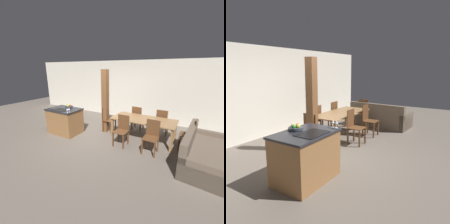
# 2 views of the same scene
# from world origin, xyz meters

# --- Properties ---
(ground_plane) EXTENTS (16.00, 16.00, 0.00)m
(ground_plane) POSITION_xyz_m (0.00, 0.00, 0.00)
(ground_plane) COLOR #665B51
(wall_back) EXTENTS (11.20, 0.08, 2.70)m
(wall_back) POSITION_xyz_m (0.00, 2.63, 1.35)
(wall_back) COLOR silver
(wall_back) RESTS_ON ground_plane
(kitchen_island) EXTENTS (1.18, 0.82, 0.93)m
(kitchen_island) POSITION_xyz_m (-1.18, -0.23, 0.46)
(kitchen_island) COLOR olive
(kitchen_island) RESTS_ON ground_plane
(fruit_bowl) EXTENTS (0.27, 0.27, 0.12)m
(fruit_bowl) POSITION_xyz_m (-1.17, 0.01, 0.97)
(fruit_bowl) COLOR #383D47
(fruit_bowl) RESTS_ON kitchen_island
(wine_glass_near) EXTENTS (0.07, 0.07, 0.15)m
(wine_glass_near) POSITION_xyz_m (-0.66, -0.56, 1.05)
(wine_glass_near) COLOR silver
(wine_glass_near) RESTS_ON kitchen_island
(wine_glass_middle) EXTENTS (0.07, 0.07, 0.15)m
(wine_glass_middle) POSITION_xyz_m (-0.66, -0.48, 1.05)
(wine_glass_middle) COLOR silver
(wine_glass_middle) RESTS_ON kitchen_island
(dining_table) EXTENTS (2.07, 0.93, 0.73)m
(dining_table) POSITION_xyz_m (1.55, 0.67, 0.64)
(dining_table) COLOR olive
(dining_table) RESTS_ON ground_plane
(dining_chair_near_left) EXTENTS (0.40, 0.40, 0.95)m
(dining_chair_near_left) POSITION_xyz_m (1.08, -0.02, 0.50)
(dining_chair_near_left) COLOR brown
(dining_chair_near_left) RESTS_ON ground_plane
(dining_chair_near_right) EXTENTS (0.40, 0.40, 0.95)m
(dining_chair_near_right) POSITION_xyz_m (2.01, -0.02, 0.50)
(dining_chair_near_right) COLOR brown
(dining_chair_near_right) RESTS_ON ground_plane
(dining_chair_far_left) EXTENTS (0.40, 0.40, 0.95)m
(dining_chair_far_left) POSITION_xyz_m (1.08, 1.36, 0.50)
(dining_chair_far_left) COLOR brown
(dining_chair_far_left) RESTS_ON ground_plane
(dining_chair_far_right) EXTENTS (0.40, 0.40, 0.95)m
(dining_chair_far_right) POSITION_xyz_m (2.01, 1.36, 0.50)
(dining_chair_far_right) COLOR brown
(dining_chair_far_right) RESTS_ON ground_plane
(dining_chair_head_end) EXTENTS (0.40, 0.40, 0.95)m
(dining_chair_head_end) POSITION_xyz_m (0.14, 0.67, 0.50)
(dining_chair_head_end) COLOR brown
(dining_chair_head_end) RESTS_ON ground_plane
(dining_chair_foot_end) EXTENTS (0.40, 0.40, 0.95)m
(dining_chair_foot_end) POSITION_xyz_m (2.96, 0.67, 0.50)
(dining_chair_foot_end) COLOR brown
(dining_chair_foot_end) RESTS_ON ground_plane
(couch) EXTENTS (1.12, 2.11, 0.85)m
(couch) POSITION_xyz_m (3.31, 0.10, 0.27)
(couch) COLOR brown
(couch) RESTS_ON ground_plane
(timber_post) EXTENTS (0.21, 0.21, 2.32)m
(timber_post) POSITION_xyz_m (0.07, 0.62, 1.16)
(timber_post) COLOR brown
(timber_post) RESTS_ON ground_plane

